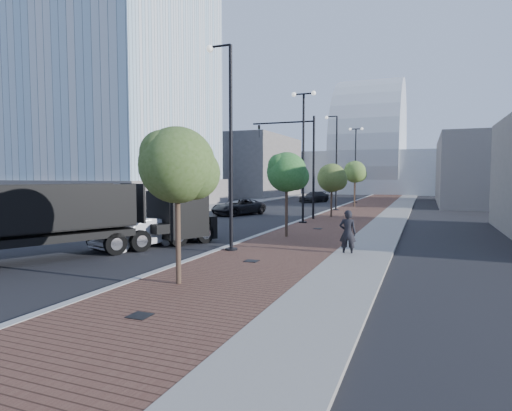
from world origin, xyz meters
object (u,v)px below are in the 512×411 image
at_px(dump_truck, 116,223).
at_px(dark_car_mid, 238,207).
at_px(pedestrian, 348,233).
at_px(white_sedan, 136,233).

bearing_deg(dump_truck, dark_car_mid, 121.55).
bearing_deg(pedestrian, dark_car_mid, -55.87).
relative_size(dump_truck, white_sedan, 3.07).
relative_size(white_sedan, pedestrian, 2.14).
xyz_separation_m(dark_car_mid, pedestrian, (12.20, -15.81, 0.27)).
xyz_separation_m(dump_truck, white_sedan, (0.30, 1.07, -0.60)).
height_order(white_sedan, dark_car_mid, dark_car_mid).
xyz_separation_m(dump_truck, dark_car_mid, (-2.15, 18.54, -0.58)).
bearing_deg(white_sedan, dark_car_mid, 114.31).
height_order(dark_car_mid, pedestrian, pedestrian).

